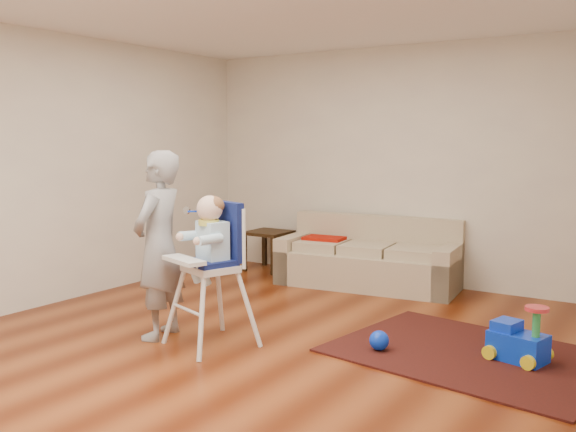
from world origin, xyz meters
The scene contains 9 objects.
ground centered at (0.00, 0.00, 0.00)m, with size 5.50×5.50×0.00m, color #4D1A07.
room_envelope centered at (0.00, 0.53, 1.88)m, with size 5.04×5.52×2.72m.
sofa centered at (-0.16, 2.30, 0.38)m, with size 2.07×1.03×0.77m.
side_table centered at (-1.61, 2.44, 0.25)m, with size 0.50×0.50×0.50m, color black, non-canonical shape.
area_rug centered at (1.52, 0.63, 0.01)m, with size 1.98×1.49×0.02m, color black.
ride_on_toy centered at (1.86, 0.66, 0.23)m, with size 0.40×0.28×0.44m, color #0B34E1, non-canonical shape.
toy_ball centered at (0.90, 0.31, 0.09)m, with size 0.15×0.15×0.15m, color #0B34E1.
high_chair centered at (-0.30, -0.26, 0.59)m, with size 0.72×0.72×1.22m.
adult centered at (-0.80, -0.33, 0.78)m, with size 0.57×0.37×1.56m, color gray.
Camera 1 is at (2.93, -4.13, 1.65)m, focal length 40.00 mm.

